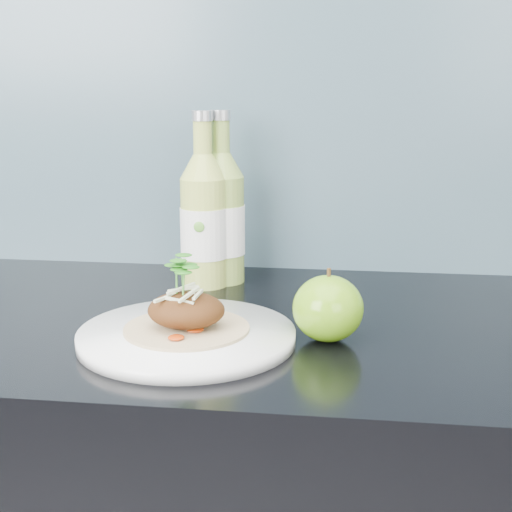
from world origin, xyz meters
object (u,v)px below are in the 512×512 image
object	(u,v)px
cider_bottle_left	(204,221)
dinner_plate	(187,336)
cider_bottle_right	(222,218)
green_apple	(328,308)

from	to	relation	value
cider_bottle_left	dinner_plate	bearing A→B (deg)	-101.78
cider_bottle_left	cider_bottle_right	xyz separation A→B (m)	(0.02, 0.03, 0.00)
dinner_plate	cider_bottle_right	size ratio (longest dim) A/B	1.06
green_apple	cider_bottle_left	world-z (taller)	cider_bottle_left
dinner_plate	green_apple	size ratio (longest dim) A/B	2.65
dinner_plate	cider_bottle_left	bearing A→B (deg)	96.67
cider_bottle_left	green_apple	bearing A→B (deg)	-67.09
green_apple	cider_bottle_right	distance (m)	0.33
dinner_plate	green_apple	world-z (taller)	green_apple
green_apple	cider_bottle_right	size ratio (longest dim) A/B	0.40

